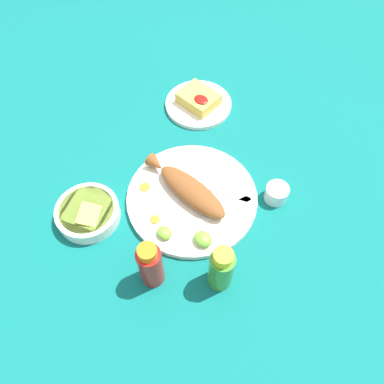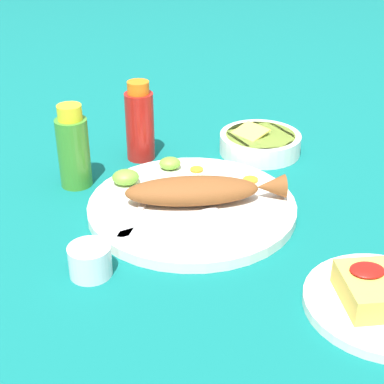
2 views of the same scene
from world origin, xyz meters
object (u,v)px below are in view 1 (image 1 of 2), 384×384
at_px(fork_near, 226,193).
at_px(hot_sauce_bottle_green, 221,269).
at_px(hot_sauce_bottle_red, 151,265).
at_px(guacamole_bowl, 88,212).
at_px(main_plate, 192,198).
at_px(fork_far, 224,210).
at_px(salt_cup, 276,194).
at_px(fried_fish, 188,189).
at_px(side_plate_fries, 198,104).

distance_m(fork_near, hot_sauce_bottle_green, 0.24).
xyz_separation_m(fork_near, hot_sauce_bottle_red, (0.02, -0.29, 0.05)).
relative_size(hot_sauce_bottle_red, guacamole_bowl, 0.97).
xyz_separation_m(main_plate, hot_sauce_bottle_red, (0.08, -0.22, 0.07)).
height_order(fork_far, guacamole_bowl, guacamole_bowl).
bearing_deg(fork_near, salt_cup, 19.10).
distance_m(hot_sauce_bottle_green, salt_cup, 0.28).
distance_m(fork_far, guacamole_bowl, 0.35).
relative_size(main_plate, hot_sauce_bottle_red, 2.21).
distance_m(main_plate, fried_fish, 0.03).
xyz_separation_m(fried_fish, guacamole_bowl, (-0.15, -0.22, -0.02)).
relative_size(main_plate, hot_sauce_bottle_green, 2.28).
bearing_deg(hot_sauce_bottle_red, fork_far, 87.13).
distance_m(side_plate_fries, guacamole_bowl, 0.50).
bearing_deg(fried_fish, hot_sauce_bottle_red, -66.27).
bearing_deg(fork_far, salt_cup, -8.42).
xyz_separation_m(fork_near, hot_sauce_bottle_green, (0.14, -0.19, 0.05)).
height_order(fork_near, hot_sauce_bottle_red, hot_sauce_bottle_red).
xyz_separation_m(hot_sauce_bottle_red, guacamole_bowl, (-0.24, 0.00, -0.05)).
bearing_deg(fork_near, guacamole_bowl, -150.23).
relative_size(main_plate, fork_near, 1.97).
bearing_deg(fried_fish, fork_far, 14.54).
height_order(salt_cup, guacamole_bowl, guacamole_bowl).
xyz_separation_m(fried_fish, salt_cup, (0.18, 0.16, -0.02)).
bearing_deg(fried_fish, main_plate, -0.00).
distance_m(main_plate, hot_sauce_bottle_red, 0.24).
distance_m(main_plate, fork_near, 0.09).
bearing_deg(salt_cup, guacamole_bowl, -130.92).
distance_m(hot_sauce_bottle_red, side_plate_fries, 0.58).
bearing_deg(side_plate_fries, fried_fish, -52.68).
xyz_separation_m(fork_far, salt_cup, (0.07, 0.13, 0.00)).
distance_m(main_plate, side_plate_fries, 0.35).
distance_m(fried_fish, guacamole_bowl, 0.27).
relative_size(fork_far, salt_cup, 2.91).
height_order(fork_near, side_plate_fries, fork_near).
height_order(main_plate, hot_sauce_bottle_red, hot_sauce_bottle_red).
xyz_separation_m(hot_sauce_bottle_red, salt_cup, (0.09, 0.38, -0.05)).
bearing_deg(fried_fish, side_plate_fries, 128.85).
bearing_deg(hot_sauce_bottle_red, fork_near, 93.27).
relative_size(main_plate, guacamole_bowl, 2.14).
height_order(fork_near, fork_far, same).
relative_size(main_plate, fried_fish, 1.29).
height_order(fork_near, salt_cup, salt_cup).
xyz_separation_m(fork_near, side_plate_fries, (-0.28, 0.21, -0.01)).
height_order(side_plate_fries, guacamole_bowl, guacamole_bowl).
distance_m(fried_fish, hot_sauce_bottle_red, 0.24).
bearing_deg(salt_cup, side_plate_fries, 162.92).
xyz_separation_m(main_plate, fried_fish, (-0.01, 0.00, 0.03)).
bearing_deg(main_plate, side_plate_fries, 129.03).
xyz_separation_m(hot_sauce_bottle_green, salt_cup, (-0.04, 0.28, -0.05)).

